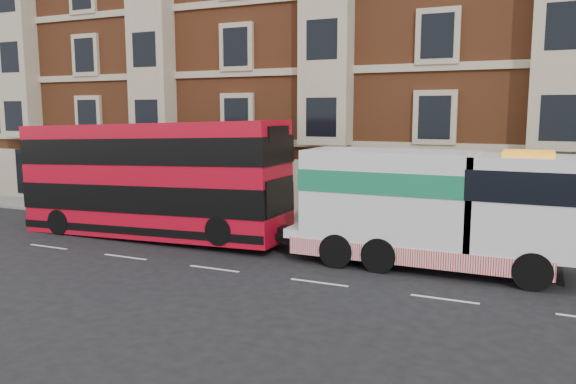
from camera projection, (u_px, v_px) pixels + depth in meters
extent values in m
plane|color=black|center=(214.00, 269.00, 19.96)|extent=(120.00, 120.00, 0.00)
cube|color=slate|center=(298.00, 228.00, 26.72)|extent=(90.00, 3.00, 0.15)
cube|color=brown|center=(358.00, 51.00, 32.03)|extent=(45.00, 12.00, 18.00)
cylinder|color=black|center=(176.00, 181.00, 27.70)|extent=(0.14, 0.14, 4.00)
cube|color=black|center=(175.00, 139.00, 27.40)|extent=(0.35, 0.15, 0.50)
cube|color=red|center=(151.00, 179.00, 24.67)|extent=(12.45, 2.78, 4.89)
cube|color=black|center=(152.00, 195.00, 24.77)|extent=(12.49, 2.84, 1.17)
cube|color=black|center=(150.00, 150.00, 24.49)|extent=(12.49, 2.84, 1.11)
cylinder|color=black|center=(60.00, 222.00, 25.54)|extent=(1.16, 0.36, 1.16)
cylinder|color=black|center=(99.00, 213.00, 27.81)|extent=(1.16, 0.36, 1.16)
cylinder|color=black|center=(220.00, 231.00, 22.06)|extent=(1.16, 0.36, 1.16)
cylinder|color=black|center=(250.00, 220.00, 24.33)|extent=(1.16, 0.36, 1.16)
cube|color=silver|center=(425.00, 239.00, 20.01)|extent=(10.01, 2.56, 0.33)
cube|color=silver|center=(526.00, 205.00, 18.49)|extent=(3.56, 2.78, 3.22)
cube|color=silver|center=(390.00, 195.00, 20.34)|extent=(6.00, 2.78, 3.22)
cube|color=#1A7850|center=(390.00, 180.00, 20.26)|extent=(6.06, 2.82, 0.78)
cube|color=red|center=(419.00, 249.00, 20.15)|extent=(8.90, 2.84, 0.61)
cylinder|color=black|center=(533.00, 271.00, 17.49)|extent=(1.22, 0.39, 1.22)
cylinder|color=black|center=(534.00, 253.00, 19.76)|extent=(1.22, 0.39, 1.22)
cylinder|color=black|center=(379.00, 255.00, 19.48)|extent=(1.22, 0.44, 1.22)
cylinder|color=black|center=(396.00, 240.00, 21.75)|extent=(1.22, 0.44, 1.22)
cylinder|color=black|center=(337.00, 250.00, 20.11)|extent=(1.22, 0.44, 1.22)
cylinder|color=black|center=(358.00, 236.00, 22.38)|extent=(1.22, 0.44, 1.22)
imported|color=black|center=(57.00, 194.00, 31.02)|extent=(0.66, 0.44, 1.77)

